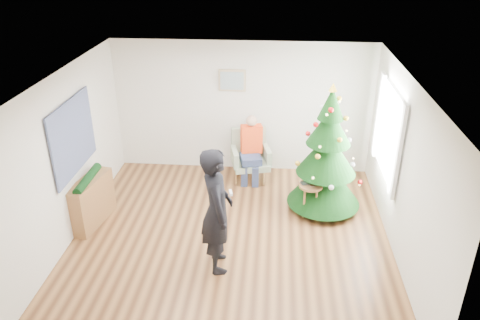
# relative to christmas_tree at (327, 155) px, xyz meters

# --- Properties ---
(floor) EXTENTS (5.00, 5.00, 0.00)m
(floor) POSITION_rel_christmas_tree_xyz_m (-1.52, -1.05, -1.03)
(floor) COLOR brown
(floor) RESTS_ON ground
(ceiling) EXTENTS (5.00, 5.00, 0.00)m
(ceiling) POSITION_rel_christmas_tree_xyz_m (-1.52, -1.05, 1.57)
(ceiling) COLOR white
(ceiling) RESTS_ON wall_back
(wall_back) EXTENTS (5.00, 0.00, 5.00)m
(wall_back) POSITION_rel_christmas_tree_xyz_m (-1.52, 1.45, 0.27)
(wall_back) COLOR silver
(wall_back) RESTS_ON floor
(wall_front) EXTENTS (5.00, 0.00, 5.00)m
(wall_front) POSITION_rel_christmas_tree_xyz_m (-1.52, -3.55, 0.27)
(wall_front) COLOR silver
(wall_front) RESTS_ON floor
(wall_left) EXTENTS (0.00, 5.00, 5.00)m
(wall_left) POSITION_rel_christmas_tree_xyz_m (-4.02, -1.05, 0.27)
(wall_left) COLOR silver
(wall_left) RESTS_ON floor
(wall_right) EXTENTS (0.00, 5.00, 5.00)m
(wall_right) POSITION_rel_christmas_tree_xyz_m (0.98, -1.05, 0.27)
(wall_right) COLOR silver
(wall_right) RESTS_ON floor
(window_panel) EXTENTS (0.04, 1.30, 1.40)m
(window_panel) POSITION_rel_christmas_tree_xyz_m (0.95, -0.05, 0.47)
(window_panel) COLOR white
(window_panel) RESTS_ON wall_right
(curtains) EXTENTS (0.05, 1.75, 1.50)m
(curtains) POSITION_rel_christmas_tree_xyz_m (0.92, -0.05, 0.47)
(curtains) COLOR white
(curtains) RESTS_ON wall_right
(christmas_tree) EXTENTS (1.26, 1.26, 2.28)m
(christmas_tree) POSITION_rel_christmas_tree_xyz_m (0.00, 0.00, 0.00)
(christmas_tree) COLOR #3F2816
(christmas_tree) RESTS_ON floor
(stool) EXTENTS (0.40, 0.40, 0.59)m
(stool) POSITION_rel_christmas_tree_xyz_m (-0.25, -0.26, -0.72)
(stool) COLOR brown
(stool) RESTS_ON floor
(laptop) EXTENTS (0.38, 0.32, 0.03)m
(laptop) POSITION_rel_christmas_tree_xyz_m (-0.25, -0.26, -0.42)
(laptop) COLOR silver
(laptop) RESTS_ON stool
(armchair) EXTENTS (0.83, 0.79, 0.98)m
(armchair) POSITION_rel_christmas_tree_xyz_m (-1.34, 1.01, -0.67)
(armchair) COLOR gray
(armchair) RESTS_ON floor
(seated_person) EXTENTS (0.46, 0.62, 1.29)m
(seated_person) POSITION_rel_christmas_tree_xyz_m (-1.33, 0.96, -0.37)
(seated_person) COLOR navy
(seated_person) RESTS_ON armchair
(standing_man) EXTENTS (0.59, 0.77, 1.87)m
(standing_man) POSITION_rel_christmas_tree_xyz_m (-1.65, -1.71, -0.09)
(standing_man) COLOR black
(standing_man) RESTS_ON floor
(game_controller) EXTENTS (0.06, 0.13, 0.04)m
(game_controller) POSITION_rel_christmas_tree_xyz_m (-1.45, -1.74, 0.22)
(game_controller) COLOR white
(game_controller) RESTS_ON standing_man
(console) EXTENTS (0.47, 1.04, 0.80)m
(console) POSITION_rel_christmas_tree_xyz_m (-3.85, -0.77, -0.63)
(console) COLOR brown
(console) RESTS_ON floor
(garland) EXTENTS (0.14, 0.90, 0.14)m
(garland) POSITION_rel_christmas_tree_xyz_m (-3.85, -0.77, -0.21)
(garland) COLOR black
(garland) RESTS_ON console
(tapestry) EXTENTS (0.03, 1.50, 1.15)m
(tapestry) POSITION_rel_christmas_tree_xyz_m (-3.98, -0.75, 0.52)
(tapestry) COLOR black
(tapestry) RESTS_ON wall_left
(framed_picture) EXTENTS (0.52, 0.05, 0.42)m
(framed_picture) POSITION_rel_christmas_tree_xyz_m (-1.72, 1.42, 0.82)
(framed_picture) COLOR tan
(framed_picture) RESTS_ON wall_back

